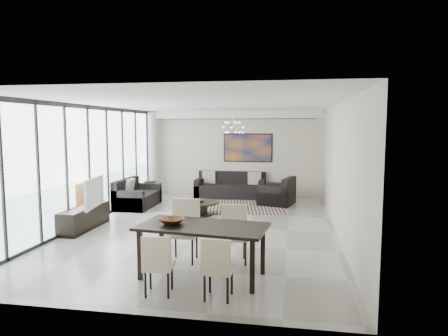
% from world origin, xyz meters
% --- Properties ---
extents(room_shell, '(6.00, 9.00, 2.90)m').
position_xyz_m(room_shell, '(0.46, 0.00, 1.45)').
color(room_shell, '#A8A39B').
rests_on(room_shell, ground).
extents(window_wall, '(0.37, 8.95, 2.90)m').
position_xyz_m(window_wall, '(-2.86, 0.00, 1.47)').
color(window_wall, white).
rests_on(window_wall, floor).
extents(soffit, '(5.98, 0.40, 0.26)m').
position_xyz_m(soffit, '(0.00, 4.30, 2.77)').
color(soffit, white).
rests_on(soffit, room_shell).
extents(painting, '(1.68, 0.04, 0.98)m').
position_xyz_m(painting, '(0.50, 4.47, 1.65)').
color(painting, '#BC681A').
rests_on(painting, room_shell).
extents(chandelier, '(0.66, 0.66, 0.71)m').
position_xyz_m(chandelier, '(0.30, 2.50, 2.35)').
color(chandelier, silver).
rests_on(chandelier, room_shell).
extents(rug, '(3.11, 2.57, 0.01)m').
position_xyz_m(rug, '(0.34, 2.45, 0.01)').
color(rug, black).
rests_on(rug, floor).
extents(coffee_table, '(1.03, 1.03, 0.36)m').
position_xyz_m(coffee_table, '(-0.45, 1.22, 0.20)').
color(coffee_table, black).
rests_on(coffee_table, floor).
extents(bowl_coffee, '(0.24, 0.24, 0.07)m').
position_xyz_m(bowl_coffee, '(-0.42, 1.19, 0.39)').
color(bowl_coffee, brown).
rests_on(bowl_coffee, coffee_table).
extents(sofa_main, '(2.31, 0.95, 0.84)m').
position_xyz_m(sofa_main, '(-0.03, 4.07, 0.28)').
color(sofa_main, black).
rests_on(sofa_main, floor).
extents(loveseat, '(0.93, 1.66, 0.83)m').
position_xyz_m(loveseat, '(-2.55, 1.98, 0.28)').
color(loveseat, black).
rests_on(loveseat, floor).
extents(armchair, '(1.17, 1.21, 0.84)m').
position_xyz_m(armchair, '(1.59, 3.04, 0.29)').
color(armchair, black).
rests_on(armchair, floor).
extents(side_table, '(0.41, 0.41, 0.56)m').
position_xyz_m(side_table, '(-2.65, 3.46, 0.38)').
color(side_table, black).
rests_on(side_table, floor).
extents(tv_console, '(0.47, 1.67, 0.52)m').
position_xyz_m(tv_console, '(-2.76, -0.67, 0.26)').
color(tv_console, black).
rests_on(tv_console, floor).
extents(television, '(0.35, 1.20, 0.69)m').
position_xyz_m(television, '(-2.60, -0.68, 0.86)').
color(television, gray).
rests_on(television, tv_console).
extents(dining_table, '(2.11, 1.24, 0.84)m').
position_xyz_m(dining_table, '(0.63, -3.10, 0.75)').
color(dining_table, black).
rests_on(dining_table, floor).
extents(dining_chair_sw, '(0.46, 0.46, 0.88)m').
position_xyz_m(dining_chair_sw, '(0.17, -3.92, 0.50)').
color(dining_chair_sw, beige).
rests_on(dining_chair_sw, floor).
extents(dining_chair_se, '(0.42, 0.42, 0.89)m').
position_xyz_m(dining_chair_se, '(1.02, -3.92, 0.51)').
color(dining_chair_se, beige).
rests_on(dining_chair_se, floor).
extents(dining_chair_nw, '(0.52, 0.52, 1.08)m').
position_xyz_m(dining_chair_nw, '(0.13, -2.33, 0.63)').
color(dining_chair_nw, beige).
rests_on(dining_chair_nw, floor).
extents(dining_chair_ne, '(0.54, 0.54, 0.99)m').
position_xyz_m(dining_chair_ne, '(1.01, -2.25, 0.57)').
color(dining_chair_ne, beige).
rests_on(dining_chair_ne, floor).
extents(bowl_dining, '(0.46, 0.46, 0.09)m').
position_xyz_m(bowl_dining, '(0.13, -3.10, 0.88)').
color(bowl_dining, brown).
rests_on(bowl_dining, dining_table).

